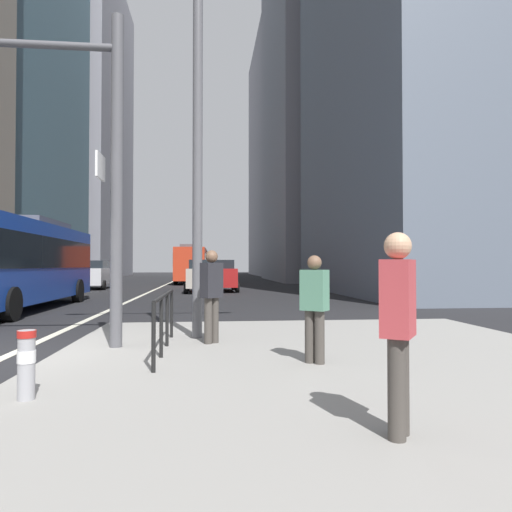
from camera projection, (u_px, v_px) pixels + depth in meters
The scene contains 18 objects.
ground_plane at pixel (149, 292), 27.58m from camera, with size 160.00×160.00×0.00m, color black.
median_island at pixel (334, 363), 7.26m from camera, with size 9.00×10.00×0.15m, color gray.
lane_centre_line at pixel (165, 285), 37.53m from camera, with size 0.20×80.00×0.01m, color beige.
office_tower_left_far at pixel (75, 127), 67.74m from camera, with size 12.99×24.09×43.60m, color gray.
office_tower_right_mid at pixel (332, 82), 50.84m from camera, with size 13.49×18.68×43.57m, color gray.
office_tower_right_far at pixel (291, 159), 76.52m from camera, with size 11.77×25.26×38.44m, color gray.
city_bus_blue_oncoming at pixel (17, 259), 16.65m from camera, with size 2.78×11.03×3.40m.
city_bus_red_receding at pixel (193, 263), 42.54m from camera, with size 2.85×11.58×3.40m.
car_oncoming_mid at pixel (95, 274), 31.65m from camera, with size 2.12×4.54×1.94m.
car_receding_near at pixel (202, 276), 27.68m from camera, with size 2.07×4.23×1.94m.
car_receding_far at pixel (221, 275), 28.71m from camera, with size 2.14×4.32×1.94m.
traffic_signal_gantry at pixel (11, 125), 8.17m from camera, with size 5.54×0.65×6.00m.
street_lamp_post at pixel (198, 86), 9.45m from camera, with size 5.50×0.32×8.00m.
bollard_left at pixel (26, 361), 5.04m from camera, with size 0.20×0.20×0.75m.
pedestrian_railing at pixel (164, 311), 7.87m from camera, with size 0.06×3.15×0.98m.
pedestrian_waiting at pixel (398, 322), 3.96m from camera, with size 0.41×0.45×1.74m.
pedestrian_walking at pixel (212, 291), 8.70m from camera, with size 0.44×0.43×1.75m.
pedestrian_far at pixel (315, 304), 6.92m from camera, with size 0.45×0.42×1.61m.
Camera 1 is at (3.55, -8.13, 1.61)m, focal length 32.54 mm.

